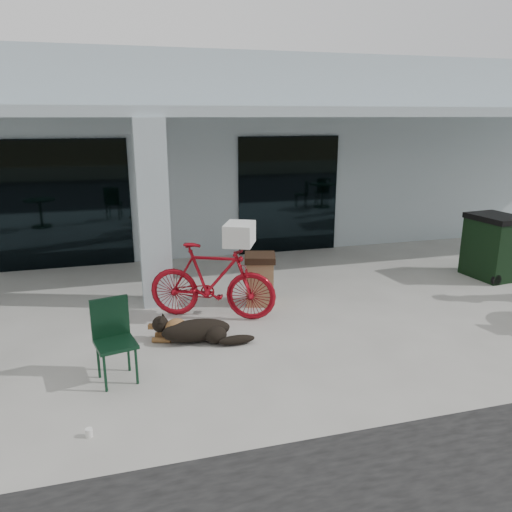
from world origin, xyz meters
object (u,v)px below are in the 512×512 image
object	(u,v)px
dog	(196,329)
trash_receptacle	(260,279)
bicycle	(212,281)
cafe_chair_near	(116,343)
wheeled_bin	(493,246)

from	to	relation	value
dog	trash_receptacle	xyz separation A→B (m)	(1.30, 1.23, 0.25)
dog	bicycle	bearing A→B (deg)	83.14
bicycle	trash_receptacle	size ratio (longest dim) A/B	2.33
cafe_chair_near	trash_receptacle	size ratio (longest dim) A/B	1.16
cafe_chair_near	wheeled_bin	distance (m)	7.62
bicycle	cafe_chair_near	xyz separation A→B (m)	(-1.50, -1.67, -0.11)
trash_receptacle	wheeled_bin	bearing A→B (deg)	2.04
trash_receptacle	bicycle	bearing A→B (deg)	-155.96
dog	trash_receptacle	bearing A→B (deg)	62.18
trash_receptacle	wheeled_bin	distance (m)	4.89
bicycle	wheeled_bin	world-z (taller)	wheeled_bin
dog	cafe_chair_near	world-z (taller)	cafe_chair_near
dog	wheeled_bin	xyz separation A→B (m)	(6.18, 1.40, 0.44)
dog	wheeled_bin	world-z (taller)	wheeled_bin
trash_receptacle	wheeled_bin	xyz separation A→B (m)	(4.88, 0.17, 0.20)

